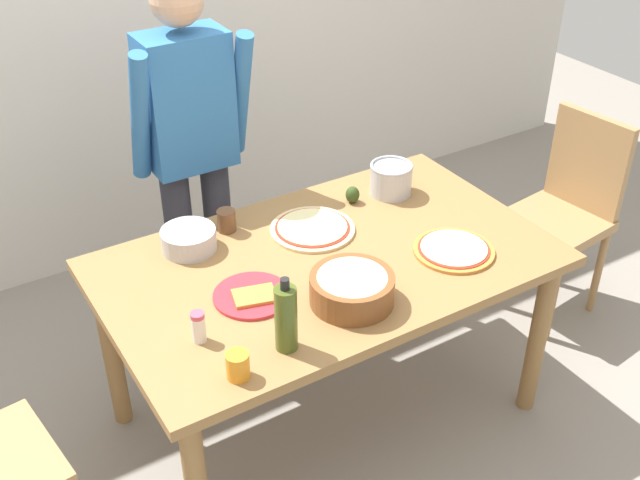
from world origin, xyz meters
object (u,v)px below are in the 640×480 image
Objects in this scene: salt_shaker at (199,327)px; cup_orange at (238,366)px; plate_with_slice at (252,296)px; popcorn_bowl at (352,286)px; person_cook at (191,145)px; mixing_bowl_steel at (189,240)px; olive_oil_bottle at (286,318)px; dining_table at (327,279)px; pizza_cooked_on_tray at (454,250)px; steel_pot at (391,179)px; avocado at (353,195)px; chair_wooden_right at (567,205)px; pizza_raw_on_board at (312,228)px; cup_small_brown at (227,221)px.

cup_orange is at bearing -82.02° from salt_shaker.
popcorn_bowl reaches higher than plate_with_slice.
person_cook is 0.51m from mixing_bowl_steel.
salt_shaker is at bearing 141.80° from olive_oil_bottle.
dining_table is at bearing 43.38° from olive_oil_bottle.
pizza_cooked_on_tray is at bearing -58.61° from person_cook.
salt_shaker is at bearing -157.21° from steel_pot.
olive_oil_bottle is at bearing -136.45° from avocado.
chair_wooden_right is 2.96× the size of pizza_raw_on_board.
chair_wooden_right is 1.45m from popcorn_bowl.
chair_wooden_right is at bearing 13.39° from olive_oil_bottle.
person_cook is at bearing 142.78° from steel_pot.
popcorn_bowl is at bearing -123.90° from avocado.
olive_oil_bottle is at bearing -95.31° from plate_with_slice.
pizza_raw_on_board is 3.78× the size of cup_small_brown.
olive_oil_bottle reaches higher than steel_pot.
olive_oil_bottle is (-1.68, -0.40, 0.33)m from chair_wooden_right.
cup_small_brown is at bearing 147.81° from pizza_raw_on_board.
cup_small_brown is (0.17, 0.04, 0.00)m from mixing_bowl_steel.
salt_shaker is at bearing -113.16° from person_cook.
cup_small_brown is (-1.54, 0.30, 0.26)m from chair_wooden_right.
dining_table is at bearing 34.95° from cup_orange.
person_cook is at bearing 63.73° from mixing_bowl_steel.
popcorn_bowl is at bearing 16.16° from olive_oil_bottle.
avocado is at bearing -2.57° from mixing_bowl_steel.
cup_orange is 1.07m from avocado.
person_cook is 19.06× the size of cup_small_brown.
cup_small_brown is (-0.63, 0.56, 0.03)m from pizza_cooked_on_tray.
cup_orange is at bearing -166.72° from chair_wooden_right.
plate_with_slice is 0.30m from olive_oil_bottle.
popcorn_bowl is at bearing 14.65° from cup_orange.
olive_oil_bottle reaches higher than dining_table.
pizza_raw_on_board reaches higher than dining_table.
salt_shaker is (-0.98, 0.03, 0.04)m from pizza_cooked_on_tray.
dining_table is 9.22× the size of steel_pot.
cup_small_brown is at bearing 66.40° from cup_orange.
popcorn_bowl is at bearing -60.06° from mixing_bowl_steel.
cup_orange reaches higher than mixing_bowl_steel.
avocado is at bearing -8.14° from cup_small_brown.
person_cook is at bearing 134.97° from avocado.
plate_with_slice is (-0.39, -0.25, -0.00)m from pizza_raw_on_board.
plate_with_slice is at bearing -104.95° from cup_small_brown.
olive_oil_bottle is at bearing -87.06° from mixing_bowl_steel.
dining_table is at bearing -150.55° from steel_pot.
person_cook is at bearing 96.22° from popcorn_bowl.
popcorn_bowl is at bearing -104.78° from pizza_raw_on_board.
olive_oil_bottle reaches higher than pizza_cooked_on_tray.
steel_pot reaches higher than popcorn_bowl.
olive_oil_bottle is at bearing -127.97° from pizza_raw_on_board.
chair_wooden_right reaches higher than cup_orange.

